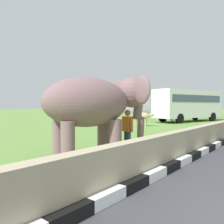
{
  "coord_description": "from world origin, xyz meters",
  "views": [
    {
      "loc": [
        -3.97,
        0.76,
        1.83
      ],
      "look_at": [
        2.11,
        5.73,
        1.6
      ],
      "focal_mm": 36.53,
      "sensor_mm": 36.0,
      "label": 1
    }
  ],
  "objects_px": {
    "bus_white": "(188,103)",
    "person_handler": "(127,129)",
    "cow_mid": "(141,116)",
    "elephant": "(97,103)",
    "cow_near": "(169,114)",
    "bus_red": "(195,104)"
  },
  "relations": [
    {
      "from": "person_handler",
      "to": "cow_near",
      "type": "distance_m",
      "value": 16.8
    },
    {
      "from": "cow_near",
      "to": "cow_mid",
      "type": "height_order",
      "value": "same"
    },
    {
      "from": "bus_red",
      "to": "cow_mid",
      "type": "relative_size",
      "value": 5.28
    },
    {
      "from": "elephant",
      "to": "cow_mid",
      "type": "relative_size",
      "value": 2.14
    },
    {
      "from": "bus_white",
      "to": "cow_near",
      "type": "distance_m",
      "value": 2.75
    },
    {
      "from": "bus_white",
      "to": "person_handler",
      "type": "bearing_deg",
      "value": -166.23
    },
    {
      "from": "elephant",
      "to": "bus_white",
      "type": "height_order",
      "value": "bus_white"
    },
    {
      "from": "elephant",
      "to": "cow_mid",
      "type": "bearing_deg",
      "value": 24.81
    },
    {
      "from": "elephant",
      "to": "cow_near",
      "type": "distance_m",
      "value": 18.02
    },
    {
      "from": "cow_near",
      "to": "cow_mid",
      "type": "distance_m",
      "value": 5.87
    },
    {
      "from": "cow_near",
      "to": "bus_red",
      "type": "bearing_deg",
      "value": 8.34
    },
    {
      "from": "bus_red",
      "to": "cow_mid",
      "type": "height_order",
      "value": "bus_red"
    },
    {
      "from": "person_handler",
      "to": "bus_red",
      "type": "xyz_separation_m",
      "value": [
        30.08,
        7.81,
        1.16
      ]
    },
    {
      "from": "bus_red",
      "to": "bus_white",
      "type": "bearing_deg",
      "value": -164.31
    },
    {
      "from": "cow_mid",
      "to": "person_handler",
      "type": "bearing_deg",
      "value": -150.76
    },
    {
      "from": "person_handler",
      "to": "cow_mid",
      "type": "height_order",
      "value": "person_handler"
    },
    {
      "from": "bus_white",
      "to": "bus_red",
      "type": "bearing_deg",
      "value": 15.69
    },
    {
      "from": "cow_near",
      "to": "elephant",
      "type": "bearing_deg",
      "value": -162.6
    },
    {
      "from": "elephant",
      "to": "bus_white",
      "type": "distance_m",
      "value": 19.67
    },
    {
      "from": "cow_near",
      "to": "cow_mid",
      "type": "bearing_deg",
      "value": -178.46
    },
    {
      "from": "bus_white",
      "to": "cow_near",
      "type": "relative_size",
      "value": 4.8
    },
    {
      "from": "bus_red",
      "to": "cow_near",
      "type": "height_order",
      "value": "bus_red"
    }
  ]
}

